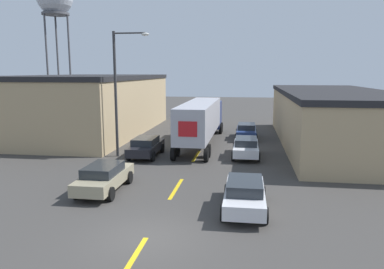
% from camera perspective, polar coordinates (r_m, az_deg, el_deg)
% --- Properties ---
extents(ground_plane, '(160.00, 160.00, 0.00)m').
position_cam_1_polar(ground_plane, '(14.85, -7.05, -15.39)').
color(ground_plane, '#3D3A38').
extents(road_centerline, '(0.20, 19.54, 0.01)m').
position_cam_1_polar(road_centerline, '(20.45, -2.42, -8.22)').
color(road_centerline, gold).
rests_on(road_centerline, ground_plane).
extents(warehouse_left, '(11.71, 22.10, 5.87)m').
position_cam_1_polar(warehouse_left, '(40.11, -15.51, 4.50)').
color(warehouse_left, tan).
rests_on(warehouse_left, ground_plane).
extents(warehouse_right, '(8.61, 23.67, 4.69)m').
position_cam_1_polar(warehouse_right, '(34.24, 20.64, 2.43)').
color(warehouse_right, tan).
rests_on(warehouse_right, ground_plane).
extents(semi_truck, '(2.78, 15.12, 3.73)m').
position_cam_1_polar(semi_truck, '(32.49, 1.53, 2.54)').
color(semi_truck, navy).
rests_on(semi_truck, ground_plane).
extents(parked_car_left_far, '(1.99, 4.74, 1.45)m').
position_cam_1_polar(parked_car_left_far, '(27.99, -7.03, -1.77)').
color(parked_car_left_far, black).
rests_on(parked_car_left_far, ground_plane).
extents(parked_car_left_near, '(1.99, 4.74, 1.45)m').
position_cam_1_polar(parked_car_left_near, '(20.36, -13.24, -6.29)').
color(parked_car_left_near, tan).
rests_on(parked_car_left_near, ground_plane).
extents(parked_car_right_near, '(1.99, 4.74, 1.45)m').
position_cam_1_polar(parked_car_right_near, '(17.35, 8.03, -8.91)').
color(parked_car_right_near, silver).
rests_on(parked_car_right_near, ground_plane).
extents(parked_car_right_far, '(1.99, 4.74, 1.45)m').
position_cam_1_polar(parked_car_right_far, '(35.48, 8.29, 0.60)').
color(parked_car_right_far, navy).
rests_on(parked_car_right_far, ground_plane).
extents(parked_car_right_mid, '(1.99, 4.74, 1.45)m').
position_cam_1_polar(parked_car_right_mid, '(27.88, 8.22, -1.85)').
color(parked_car_right_mid, silver).
rests_on(parked_car_right_mid, ground_plane).
extents(street_lamp, '(2.68, 0.32, 9.08)m').
position_cam_1_polar(street_lamp, '(27.79, -11.04, 7.27)').
color(street_lamp, '#2D2D30').
rests_on(street_lamp, ground_plane).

